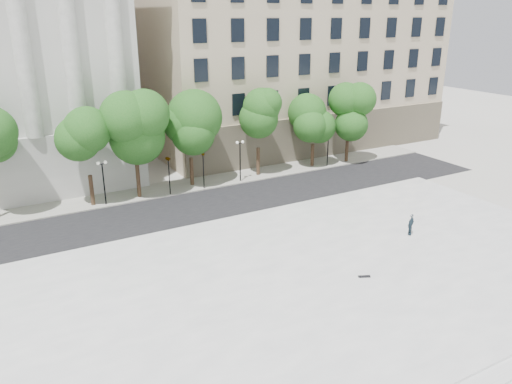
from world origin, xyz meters
TOP-DOWN VIEW (x-y plane):
  - ground at (0.00, 0.00)m, footprint 160.00×160.00m
  - plaza at (0.00, 3.00)m, footprint 44.00×22.00m
  - street at (0.00, 18.00)m, footprint 60.00×8.00m
  - far_sidewalk at (0.00, 24.00)m, footprint 60.00×4.00m
  - building_east at (20.00, 38.91)m, footprint 36.00×26.15m
  - traffic_light_west at (-1.06, 22.30)m, footprint 0.92×1.77m
  - traffic_light_east at (2.33, 22.30)m, footprint 0.38×1.68m
  - person_lying at (10.93, 4.38)m, footprint 1.09×1.71m
  - skateboard at (3.89, 1.21)m, footprint 0.76×0.48m
  - street_trees at (-0.40, 23.39)m, footprint 45.31×5.23m
  - lamp_posts at (-0.87, 22.60)m, footprint 36.81×0.28m

SIDE VIEW (x-z plane):
  - ground at x=0.00m, z-range 0.00..0.00m
  - street at x=0.00m, z-range 0.00..0.02m
  - far_sidewalk at x=0.00m, z-range 0.00..0.12m
  - plaza at x=0.00m, z-range 0.00..0.45m
  - skateboard at x=3.89m, z-range 0.45..0.53m
  - person_lying at x=10.93m, z-range 0.45..0.89m
  - lamp_posts at x=-0.87m, z-range 0.63..5.17m
  - traffic_light_east at x=2.33m, z-range 1.58..5.76m
  - traffic_light_west at x=-1.06m, z-range 1.60..5.80m
  - street_trees at x=-0.40m, z-range 1.28..9.38m
  - building_east at x=20.00m, z-range -0.36..22.64m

